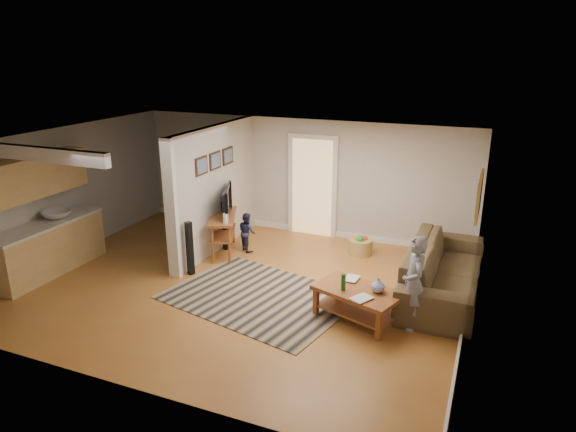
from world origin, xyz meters
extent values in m
plane|color=#975526|center=(0.00, 0.00, 0.00)|extent=(7.50, 7.50, 0.00)
cube|color=#B0ADA8|center=(0.00, 3.00, 1.25)|extent=(7.50, 0.04, 2.50)
cube|color=#B0ADA8|center=(-3.75, 0.00, 1.25)|extent=(0.04, 6.00, 2.50)
cube|color=#B0ADA8|center=(3.75, 0.00, 1.25)|extent=(0.04, 6.00, 2.50)
cube|color=white|center=(0.00, 0.00, 2.50)|extent=(7.50, 6.00, 0.04)
cube|color=#B0ADA8|center=(-1.20, 1.45, 1.25)|extent=(0.15, 3.10, 2.50)
cube|color=white|center=(-1.20, -0.10, 1.25)|extent=(0.22, 0.10, 2.50)
cube|color=white|center=(0.00, 2.97, 0.06)|extent=(7.50, 0.04, 0.12)
cube|color=white|center=(3.72, 0.00, 0.06)|extent=(0.04, 6.00, 0.12)
cube|color=#D8B272|center=(0.30, 2.94, 1.05)|extent=(0.90, 0.06, 2.10)
cube|color=tan|center=(-3.43, -0.80, 0.45)|extent=(0.60, 2.20, 0.90)
cube|color=beige|center=(-3.43, -0.80, 0.92)|extent=(0.64, 2.24, 0.05)
cube|color=tan|center=(-3.45, -0.80, 1.80)|extent=(0.35, 2.00, 0.70)
imported|color=silver|center=(-3.43, -0.50, 0.94)|extent=(0.54, 0.54, 0.19)
cube|color=black|center=(-1.11, 0.80, 1.85)|extent=(0.03, 0.40, 0.34)
cube|color=black|center=(-1.11, 1.30, 1.85)|extent=(0.03, 0.40, 0.34)
cube|color=black|center=(-1.11, 1.80, 1.85)|extent=(0.03, 0.40, 0.34)
cube|color=olive|center=(3.71, 1.00, 1.75)|extent=(0.04, 0.90, 0.68)
cube|color=black|center=(0.54, -0.25, 0.01)|extent=(3.31, 2.72, 0.01)
imported|color=#433621|center=(3.30, 1.03, 0.00)|extent=(1.14, 2.90, 0.84)
cube|color=brown|center=(2.21, -0.34, 0.46)|extent=(1.43, 1.11, 0.06)
cube|color=silver|center=(2.21, -0.34, 0.47)|extent=(0.89, 0.67, 0.02)
cube|color=brown|center=(2.21, -0.34, 0.16)|extent=(1.30, 0.97, 0.03)
cube|color=brown|center=(1.58, -0.44, 0.23)|extent=(0.09, 0.09, 0.46)
cube|color=brown|center=(2.64, -0.80, 0.23)|extent=(0.09, 0.09, 0.46)
cube|color=brown|center=(1.78, 0.12, 0.23)|extent=(0.09, 0.09, 0.46)
cube|color=brown|center=(2.83, -0.25, 0.23)|extent=(0.09, 0.09, 0.46)
imported|color=#27408F|center=(2.50, -0.31, 0.49)|extent=(0.27, 0.27, 0.22)
cylinder|color=#155D18|center=(2.01, -0.44, 0.62)|extent=(0.07, 0.07, 0.25)
imported|color=#998C4C|center=(1.92, -0.04, 0.49)|extent=(0.23, 0.30, 0.03)
imported|color=#66594C|center=(2.24, -0.58, 0.49)|extent=(0.34, 0.38, 0.02)
cube|color=brown|center=(-0.95, 1.22, 0.76)|extent=(0.94, 1.33, 0.05)
cube|color=brown|center=(-0.95, 1.22, 0.42)|extent=(0.85, 1.22, 0.03)
cylinder|color=brown|center=(-0.87, 0.66, 0.39)|extent=(0.05, 0.05, 0.77)
cylinder|color=brown|center=(-1.31, 1.65, 0.39)|extent=(0.05, 0.05, 0.77)
cylinder|color=brown|center=(-0.59, 0.79, 0.39)|extent=(0.05, 0.05, 0.77)
cylinder|color=brown|center=(-1.03, 1.78, 0.39)|extent=(0.05, 0.05, 0.77)
imported|color=black|center=(-0.93, 1.23, 0.79)|extent=(0.53, 0.98, 0.58)
cylinder|color=white|center=(-0.66, 0.83, 0.88)|extent=(0.10, 0.10, 0.19)
cube|color=black|center=(-1.00, 0.09, 0.50)|extent=(0.13, 0.13, 1.00)
cube|color=black|center=(-1.00, 1.40, 0.50)|extent=(0.13, 0.13, 1.01)
cylinder|color=olive|center=(1.59, 2.19, 0.15)|extent=(0.47, 0.47, 0.31)
sphere|color=red|center=(1.65, 2.23, 0.31)|extent=(0.14, 0.14, 0.14)
sphere|color=gold|center=(1.52, 2.21, 0.33)|extent=(0.14, 0.14, 0.14)
sphere|color=green|center=(1.59, 2.13, 0.35)|extent=(0.14, 0.14, 0.14)
imported|color=gray|center=(3.00, -0.26, 0.00)|extent=(0.51, 0.61, 1.42)
imported|color=#202644|center=(-0.58, 1.51, 0.00)|extent=(0.49, 0.47, 0.79)
camera|label=1|loc=(3.87, -7.12, 3.92)|focal=32.00mm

